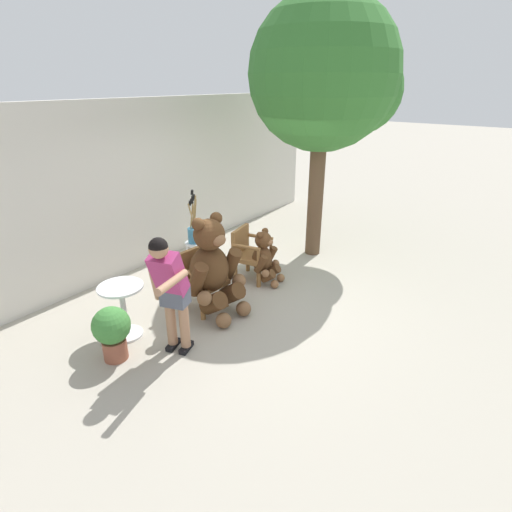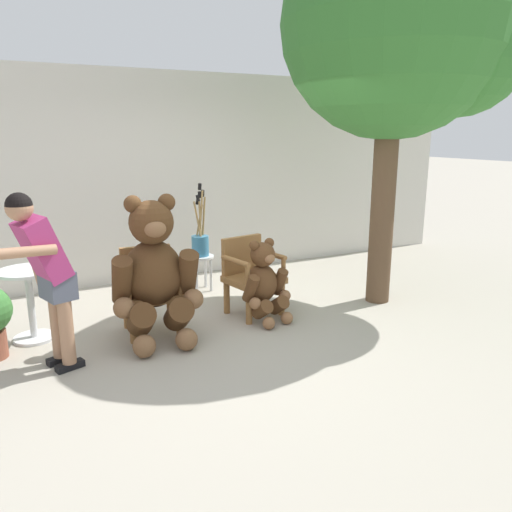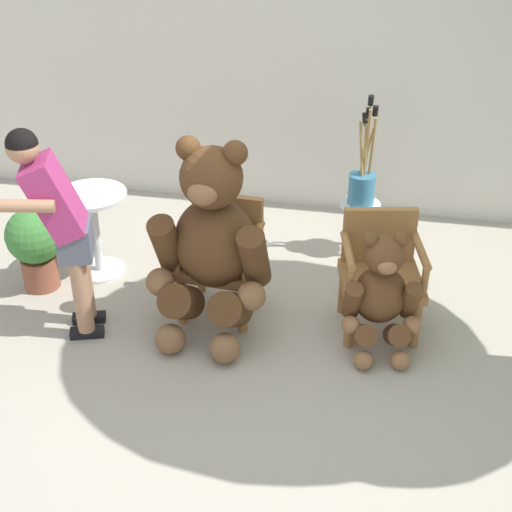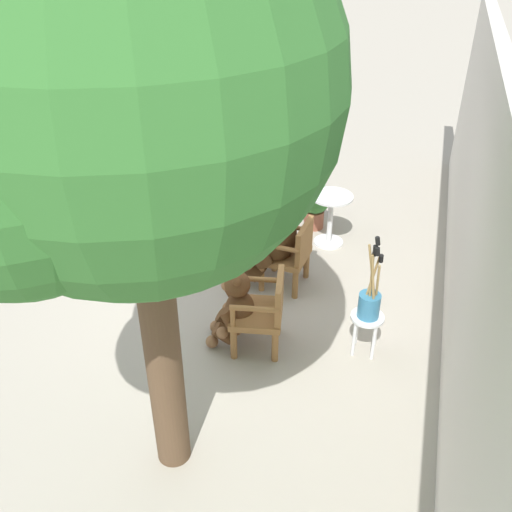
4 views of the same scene
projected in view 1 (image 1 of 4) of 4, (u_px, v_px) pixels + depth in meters
name	position (u px, v px, depth m)	size (l,w,h in m)	color
ground_plane	(253.00, 300.00, 6.02)	(60.00, 60.00, 0.00)	#A8A091
back_wall	(140.00, 186.00, 6.76)	(10.00, 0.16, 2.80)	beige
wooden_chair_left	(201.00, 278.00, 5.68)	(0.60, 0.56, 0.86)	olive
wooden_chair_right	(250.00, 252.00, 6.53)	(0.65, 0.62, 0.86)	olive
teddy_bear_large	(213.00, 267.00, 5.44)	(0.86, 0.84, 1.44)	#4C3019
teddy_bear_small	(265.00, 257.00, 6.40)	(0.56, 0.56, 0.90)	brown
person_visitor	(170.00, 286.00, 4.49)	(0.71, 0.63, 1.55)	black
white_stool	(195.00, 248.00, 6.98)	(0.34, 0.34, 0.46)	silver
brush_bucket	(194.00, 232.00, 6.86)	(0.22, 0.22, 0.93)	teal
round_side_table	(123.00, 305.00, 5.02)	(0.56, 0.56, 0.72)	silver
patio_tree	(330.00, 78.00, 6.50)	(2.58, 2.46, 4.37)	brown
potted_plant	(112.00, 330.00, 4.61)	(0.44, 0.44, 0.68)	brown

